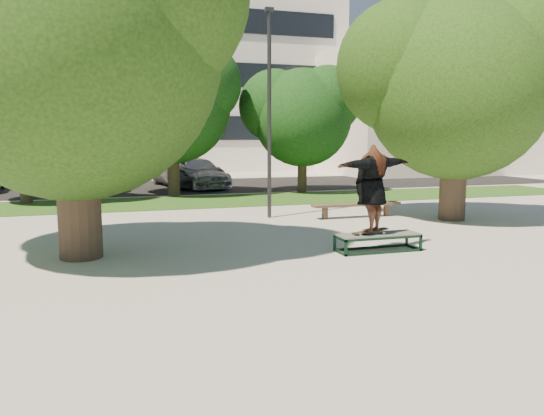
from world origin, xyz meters
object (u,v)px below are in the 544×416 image
object	(u,v)px
lamppost	(269,112)
car_dark	(97,172)
tree_right	(453,78)
grind_box	(378,242)
car_grey	(188,172)
car_silver_b	(198,173)
bench	(357,206)
tree_left	(66,32)

from	to	relation	value
lamppost	car_dark	world-z (taller)	lamppost
tree_right	grind_box	size ratio (longest dim) A/B	3.62
car_dark	car_grey	distance (m)	4.21
car_dark	car_silver_b	bearing A→B (deg)	-12.53
bench	car_grey	distance (m)	11.96
tree_left	lamppost	world-z (taller)	tree_left
car_grey	tree_left	bearing A→B (deg)	-116.88
tree_right	car_grey	distance (m)	14.27
car_silver_b	tree_left	bearing A→B (deg)	-120.56
grind_box	bench	distance (m)	4.76
tree_right	car_dark	distance (m)	16.48
tree_left	car_silver_b	world-z (taller)	tree_left
tree_left	car_grey	world-z (taller)	tree_left
grind_box	car_grey	distance (m)	16.01
grind_box	tree_left	bearing A→B (deg)	167.84
tree_left	lamppost	bearing A→B (deg)	36.42
tree_left	bench	bearing A→B (deg)	21.82
car_dark	car_grey	bearing A→B (deg)	-4.68
bench	car_silver_b	xyz separation A→B (m)	(-3.02, 10.83, 0.32)
tree_left	car_dark	world-z (taller)	tree_left
tree_right	car_grey	world-z (taller)	tree_right
lamppost	car_silver_b	xyz separation A→B (m)	(-0.50, 10.05, -2.46)
tree_left	bench	xyz separation A→B (m)	(7.81, 3.13, -4.06)
lamppost	car_silver_b	world-z (taller)	lamppost
grind_box	bench	world-z (taller)	bench
lamppost	bench	xyz separation A→B (m)	(2.52, -0.78, -2.79)
bench	car_grey	bearing A→B (deg)	105.51
grind_box	car_silver_b	size ratio (longest dim) A/B	0.38
car_dark	tree_left	bearing A→B (deg)	-94.38
tree_left	car_silver_b	distance (m)	15.22
grind_box	lamppost	bearing A→B (deg)	98.90
grind_box	bench	bearing A→B (deg)	69.06
lamppost	car_grey	bearing A→B (deg)	94.52
lamppost	grind_box	distance (m)	6.06
car_dark	tree_right	bearing A→B (deg)	-55.30
bench	car_dark	xyz separation A→B (m)	(-7.57, 11.56, 0.41)
tree_left	bench	size ratio (longest dim) A/B	2.51
tree_left	car_silver_b	bearing A→B (deg)	71.05
tree_left	car_silver_b	xyz separation A→B (m)	(4.79, 13.96, -3.73)
bench	grind_box	bearing A→B (deg)	-111.78
car_grey	lamppost	bearing A→B (deg)	-95.41
bench	car_dark	size ratio (longest dim) A/B	0.60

